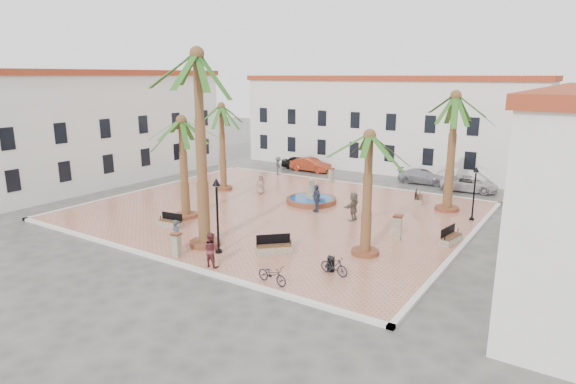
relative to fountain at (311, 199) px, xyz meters
name	(u,v)px	position (x,y,z in m)	size (l,w,h in m)	color
ground	(276,212)	(-1.08, -3.10, -0.41)	(120.00, 120.00, 0.00)	#56544F
plaza	(276,211)	(-1.08, -3.10, -0.34)	(26.00, 22.00, 0.15)	tan
kerb_n	(346,183)	(-1.08, 7.90, -0.33)	(26.30, 0.30, 0.16)	silver
kerb_s	(159,258)	(-1.08, -14.10, -0.33)	(26.30, 0.30, 0.16)	silver
kerb_e	(463,245)	(11.92, -3.10, -0.33)	(0.30, 22.30, 0.16)	silver
kerb_w	(152,188)	(-14.08, -3.10, -0.33)	(0.30, 22.30, 0.16)	silver
building_north	(386,123)	(-1.08, 16.90, 4.35)	(30.40, 7.40, 9.50)	white
building_west	(103,127)	(-20.08, -3.10, 4.60)	(6.40, 24.40, 10.00)	white
fountain	(311,199)	(0.00, 0.00, 0.00)	(3.77, 3.77, 1.95)	brown
palm_nw	(222,116)	(-8.46, -0.24, 5.90)	(4.67, 4.67, 7.27)	brown
palm_sw	(182,133)	(-5.18, -7.95, 5.47)	(5.13, 5.13, 6.91)	brown
palm_s	(198,74)	(-0.27, -11.39, 9.16)	(5.69, 5.69, 10.86)	brown
palm_e	(369,151)	(7.89, -7.64, 5.37)	(4.85, 4.85, 6.75)	brown
palm_ne	(455,109)	(9.14, 3.55, 6.87)	(5.50, 5.50, 8.43)	brown
bench_s	(171,223)	(-4.43, -10.07, -0.02)	(1.72, 0.73, 0.88)	gray
bench_se	(274,249)	(3.76, -10.33, 0.03)	(1.83, 1.80, 1.04)	gray
bench_e	(451,239)	(11.30, -3.43, 0.01)	(0.85, 1.92, 0.98)	gray
bench_ne	(418,199)	(6.77, 4.43, 0.01)	(0.99, 1.93, 0.97)	gray
lamppost_s	(217,203)	(1.15, -11.84, 2.55)	(0.45, 0.45, 4.15)	black
lamppost_e	(475,184)	(11.21, 2.05, 2.18)	(0.39, 0.39, 3.61)	black
bollard_se	(177,244)	(-0.30, -13.50, 0.41)	(0.52, 0.52, 1.31)	gray
bollard_n	(331,175)	(-2.24, 7.30, 0.39)	(0.54, 0.54, 1.26)	gray
bollard_e	(398,227)	(8.47, -4.44, 0.50)	(0.61, 0.61, 1.48)	gray
litter_bin	(331,264)	(7.46, -10.74, 0.10)	(0.38, 0.38, 0.73)	black
cyclist_a	(177,235)	(-0.96, -12.85, 0.62)	(0.64, 0.42, 1.77)	#343949
bicycle_a	(272,274)	(5.89, -13.50, 0.18)	(0.59, 1.70, 0.89)	black
cyclist_b	(211,250)	(2.14, -13.50, 0.63)	(0.87, 0.67, 1.78)	maroon
bicycle_b	(334,266)	(7.80, -11.04, 0.20)	(0.44, 1.55, 0.93)	black
pedestrian_fountain_a	(261,184)	(-4.82, 0.14, 0.54)	(0.78, 0.51, 1.60)	#9C7B6A
pedestrian_fountain_b	(316,198)	(1.55, -1.94, 0.71)	(1.14, 0.47, 1.95)	#303B52
pedestrian_north	(278,166)	(-8.04, 7.30, 0.61)	(1.13, 0.65, 1.75)	#47474B
pedestrian_east	(353,206)	(4.62, -2.38, 0.69)	(1.77, 0.56, 1.91)	#64594C
car_black	(299,163)	(-8.39, 11.72, 0.22)	(1.51, 3.74, 1.28)	black
car_red	(311,165)	(-6.63, 11.07, 0.29)	(1.48, 4.26, 1.40)	maroon
car_silver	(423,177)	(4.71, 11.79, 0.23)	(1.81, 4.46, 1.29)	#97979F
car_white	(469,184)	(8.92, 10.98, 0.23)	(2.12, 4.61, 1.28)	#BFB5B6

